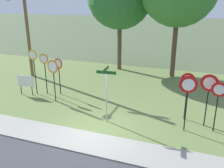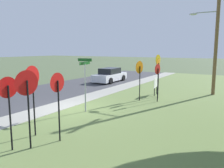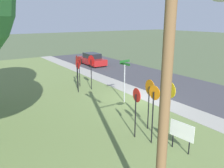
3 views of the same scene
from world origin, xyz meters
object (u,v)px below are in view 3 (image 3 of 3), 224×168
object	(u,v)px
notice_board	(182,132)
stop_sign_near_left	(154,103)
stop_sign_far_center	(136,103)
yield_sign_far_right	(77,64)
yield_sign_near_left	(78,68)
street_name_post	(125,77)
yield_sign_near_right	(80,65)
stop_sign_near_right	(150,93)
utility_pole	(172,63)
yield_sign_far_left	(91,64)
stop_sign_far_left	(169,101)
parked_sedan_distant	(92,59)

from	to	relation	value
notice_board	stop_sign_near_left	bearing A→B (deg)	18.02
stop_sign_far_center	yield_sign_far_right	distance (m)	8.79
yield_sign_near_left	street_name_post	size ratio (longest dim) A/B	0.88
yield_sign_near_right	stop_sign_near_right	bearing A→B (deg)	-178.37
stop_sign_near_right	utility_pole	distance (m)	6.35
stop_sign_near_left	yield_sign_near_right	size ratio (longest dim) A/B	1.09
stop_sign_far_center	yield_sign_far_right	bearing A→B (deg)	0.46
stop_sign_near_right	utility_pole	size ratio (longest dim) A/B	0.31
stop_sign_near_right	yield_sign_far_left	xyz separation A→B (m)	(7.51, -0.98, 0.15)
yield_sign_near_left	yield_sign_near_right	bearing A→B (deg)	-30.78
stop_sign_near_left	stop_sign_near_right	xyz separation A→B (m)	(1.15, -0.81, -0.02)
stop_sign_far_left	utility_pole	size ratio (longest dim) A/B	0.36
yield_sign_far_left	yield_sign_near_right	bearing A→B (deg)	7.59
stop_sign_far_left	yield_sign_far_left	world-z (taller)	stop_sign_far_left
yield_sign_far_right	street_name_post	distance (m)	4.71
yield_sign_far_left	yield_sign_far_right	xyz separation A→B (m)	(0.87, 0.76, -0.05)
yield_sign_near_left	notice_board	distance (m)	9.75
stop_sign_far_left	notice_board	distance (m)	1.37
yield_sign_near_right	yield_sign_far_right	world-z (taller)	yield_sign_far_right
stop_sign_near_left	stop_sign_far_left	distance (m)	0.69
stop_sign_near_left	notice_board	xyz separation A→B (m)	(-1.13, -0.54, -1.03)
stop_sign_near_left	stop_sign_far_left	xyz separation A→B (m)	(-0.61, -0.23, 0.21)
yield_sign_near_left	notice_board	world-z (taller)	yield_sign_near_left
utility_pole	yield_sign_far_right	bearing A→B (deg)	-16.67
stop_sign_near_left	stop_sign_near_right	distance (m)	1.41
notice_board	yield_sign_far_right	bearing A→B (deg)	-10.17
street_name_post	parked_sedan_distant	distance (m)	13.60
street_name_post	parked_sedan_distant	world-z (taller)	street_name_post
yield_sign_far_right	notice_board	xyz separation A→B (m)	(-10.66, 0.49, -1.11)
utility_pole	street_name_post	bearing A→B (deg)	-30.91
yield_sign_near_left	stop_sign_far_center	bearing A→B (deg)	173.06
notice_board	parked_sedan_distant	size ratio (longest dim) A/B	0.29
yield_sign_far_left	street_name_post	xyz separation A→B (m)	(-3.69, -0.37, -0.33)
stop_sign_near_left	parked_sedan_distant	bearing A→B (deg)	-21.99
stop_sign_far_center	stop_sign_far_left	bearing A→B (deg)	-152.24
yield_sign_far_right	utility_pole	size ratio (longest dim) A/B	0.32
stop_sign_near_right	stop_sign_far_center	size ratio (longest dim) A/B	1.07
stop_sign_far_center	utility_pole	bearing A→B (deg)	157.53
yield_sign_far_right	yield_sign_far_left	bearing A→B (deg)	-128.76
stop_sign_near_right	yield_sign_near_left	size ratio (longest dim) A/B	1.03
stop_sign_near_right	street_name_post	bearing A→B (deg)	-9.89
stop_sign_far_center	yield_sign_near_right	bearing A→B (deg)	-1.58
stop_sign_near_right	yield_sign_far_right	distance (m)	8.39
stop_sign_near_right	notice_board	bearing A→B (deg)	-177.28
stop_sign_near_left	utility_pole	distance (m)	5.08
yield_sign_far_left	notice_board	distance (m)	9.94
stop_sign_near_left	yield_sign_near_right	distance (m)	10.03
yield_sign_far_left	notice_board	bearing A→B (deg)	164.03
stop_sign_far_left	stop_sign_far_center	size ratio (longest dim) A/B	1.23
notice_board	utility_pole	bearing A→B (deg)	116.32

